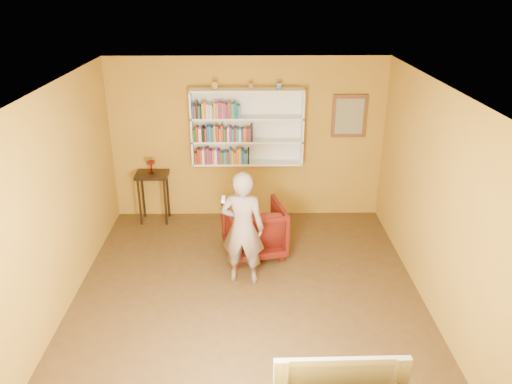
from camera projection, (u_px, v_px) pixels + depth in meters
room_shell at (247, 227)px, 6.06m from camera, size 5.30×5.80×2.88m
bookshelf at (247, 127)px, 8.05m from camera, size 1.80×0.29×1.23m
books_row_lower at (222, 156)px, 8.13m from camera, size 0.89×0.19×0.26m
books_row_middle at (224, 134)px, 7.98m from camera, size 0.95×0.18×0.26m
books_row_upper at (217, 110)px, 7.83m from camera, size 0.76×0.19×0.27m
ornament_left at (215, 85)px, 7.72m from camera, size 0.08×0.08×0.12m
ornament_centre at (251, 86)px, 7.73m from camera, size 0.07×0.07×0.09m
ornament_right at (279, 86)px, 7.74m from camera, size 0.07×0.07×0.10m
framed_painting at (349, 116)px, 8.05m from camera, size 0.55×0.05×0.70m
console_table at (153, 181)px, 8.23m from camera, size 0.53×0.40×0.86m
ruby_lustre at (151, 164)px, 8.10m from camera, size 0.14×0.14×0.23m
armchair at (254, 229)px, 7.36m from camera, size 1.00×1.02×0.78m
person at (243, 228)px, 6.51m from camera, size 0.63×0.46×1.58m
game_remote at (223, 199)px, 6.11m from camera, size 0.04×0.15×0.04m
television at (338, 379)px, 4.11m from camera, size 1.09×0.16×0.62m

